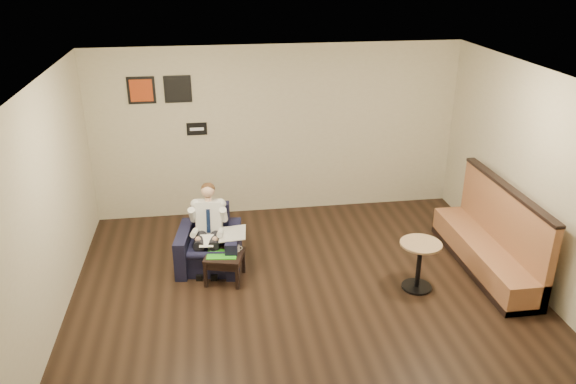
{
  "coord_description": "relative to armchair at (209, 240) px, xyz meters",
  "views": [
    {
      "loc": [
        -1.13,
        -5.75,
        4.11
      ],
      "look_at": [
        -0.09,
        1.2,
        1.09
      ],
      "focal_mm": 35.0,
      "sensor_mm": 36.0,
      "label": 1
    }
  ],
  "objects": [
    {
      "name": "seating_sign",
      "position": [
        -0.09,
        1.75,
        1.09
      ],
      "size": [
        0.32,
        0.02,
        0.2
      ],
      "primitive_type": "cube",
      "color": "black",
      "rests_on": "wall_back"
    },
    {
      "name": "wall_left",
      "position": [
        -1.79,
        -1.24,
        0.99
      ],
      "size": [
        0.02,
        6.0,
        2.8
      ],
      "primitive_type": "cube",
      "color": "beige",
      "rests_on": "ground"
    },
    {
      "name": "newspaper",
      "position": [
        0.33,
        -0.14,
        0.15
      ],
      "size": [
        0.4,
        0.48,
        0.01
      ],
      "primitive_type": "cube",
      "rotation": [
        0.0,
        0.0,
        -0.09
      ],
      "color": "silver",
      "rests_on": "armchair"
    },
    {
      "name": "banquette",
      "position": [
        3.8,
        -0.61,
        0.19
      ],
      "size": [
        0.56,
        2.34,
        1.2
      ],
      "primitive_type": "cube",
      "color": "#9F633D",
      "rests_on": "ground"
    },
    {
      "name": "ceiling",
      "position": [
        1.21,
        -1.24,
        2.39
      ],
      "size": [
        6.0,
        6.0,
        0.02
      ],
      "primitive_type": "cube",
      "color": "white",
      "rests_on": "wall_back"
    },
    {
      "name": "armchair",
      "position": [
        0.0,
        0.0,
        0.0
      ],
      "size": [
        0.96,
        0.96,
        0.82
      ],
      "primitive_type": "cube",
      "rotation": [
        0.0,
        0.0,
        -0.14
      ],
      "color": "black",
      "rests_on": "ground"
    },
    {
      "name": "art_print_right",
      "position": [
        -0.34,
        1.75,
        1.74
      ],
      "size": [
        0.42,
        0.03,
        0.42
      ],
      "primitive_type": "cube",
      "color": "black",
      "rests_on": "wall_back"
    },
    {
      "name": "ground",
      "position": [
        1.21,
        -1.24,
        -0.41
      ],
      "size": [
        6.0,
        6.0,
        0.0
      ],
      "primitive_type": "plane",
      "color": "black",
      "rests_on": "ground"
    },
    {
      "name": "smartphone",
      "position": [
        0.28,
        -0.27,
        -0.02
      ],
      "size": [
        0.14,
        0.11,
        0.01
      ],
      "primitive_type": "cube",
      "rotation": [
        0.0,
        0.0,
        -0.45
      ],
      "color": "black",
      "rests_on": "side_table"
    },
    {
      "name": "cafe_table",
      "position": [
        2.7,
        -0.97,
        -0.08
      ],
      "size": [
        0.62,
        0.62,
        0.67
      ],
      "primitive_type": "cylinder",
      "rotation": [
        0.0,
        0.0,
        0.17
      ],
      "color": "#A37F58",
      "rests_on": "ground"
    },
    {
      "name": "wall_back",
      "position": [
        1.21,
        1.76,
        0.99
      ],
      "size": [
        6.0,
        0.02,
        2.8
      ],
      "primitive_type": "cube",
      "color": "beige",
      "rests_on": "ground"
    },
    {
      "name": "wall_right",
      "position": [
        4.21,
        -1.24,
        0.99
      ],
      "size": [
        0.02,
        6.0,
        2.8
      ],
      "primitive_type": "cube",
      "color": "beige",
      "rests_on": "ground"
    },
    {
      "name": "seated_man",
      "position": [
        -0.01,
        -0.11,
        0.15
      ],
      "size": [
        0.64,
        0.87,
        1.13
      ],
      "primitive_type": null,
      "rotation": [
        0.0,
        0.0,
        -0.14
      ],
      "color": "silver",
      "rests_on": "armchair"
    },
    {
      "name": "side_table",
      "position": [
        0.2,
        -0.39,
        -0.22
      ],
      "size": [
        0.59,
        0.59,
        0.39
      ],
      "primitive_type": "cube",
      "rotation": [
        0.0,
        0.0,
        -0.27
      ],
      "color": "black",
      "rests_on": "ground"
    },
    {
      "name": "coffee_mug",
      "position": [
        0.38,
        -0.33,
        0.02
      ],
      "size": [
        0.09,
        0.09,
        0.08
      ],
      "primitive_type": "cylinder",
      "rotation": [
        0.0,
        0.0,
        -0.27
      ],
      "color": "white",
      "rests_on": "side_table"
    },
    {
      "name": "lap_papers",
      "position": [
        -0.03,
        -0.19,
        0.09
      ],
      "size": [
        0.21,
        0.28,
        0.01
      ],
      "primitive_type": "cube",
      "rotation": [
        0.0,
        0.0,
        -0.07
      ],
      "color": "white",
      "rests_on": "seated_man"
    },
    {
      "name": "green_folder",
      "position": [
        0.17,
        -0.4,
        -0.01
      ],
      "size": [
        0.42,
        0.33,
        0.01
      ],
      "primitive_type": "cube",
      "rotation": [
        0.0,
        0.0,
        -0.13
      ],
      "color": "green",
      "rests_on": "side_table"
    },
    {
      "name": "art_print_left",
      "position": [
        -0.89,
        1.75,
        1.74
      ],
      "size": [
        0.42,
        0.03,
        0.42
      ],
      "primitive_type": "cube",
      "color": "#B63D16",
      "rests_on": "wall_back"
    }
  ]
}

